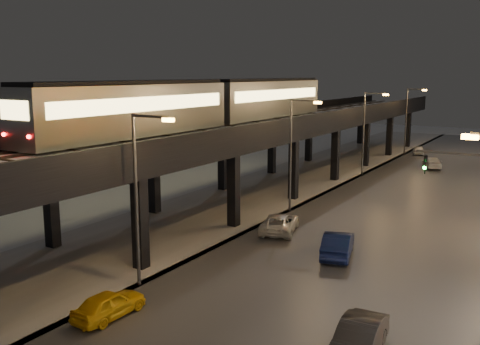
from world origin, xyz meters
The scene contains 17 objects.
road_surface centered at (7.50, 35.00, 0.03)m, with size 17.00×120.00×0.06m, color #46474D.
under_viaduct_pavement centered at (-6.00, 35.00, 0.03)m, with size 11.00×120.00×0.06m, color #9FA1A8.
elevated_viaduct centered at (-6.00, 31.84, 5.62)m, with size 9.00×100.00×6.30m.
viaduct_trackbed centered at (-6.01, 31.97, 6.39)m, with size 8.40×100.00×0.32m.
viaduct_parapet_streetside centered at (-1.65, 32.00, 6.85)m, with size 0.30×100.00×1.10m, color black.
viaduct_parapet_far centered at (-10.35, 32.00, 6.85)m, with size 0.30×100.00×1.10m, color black.
streetlight_left_1 centered at (-0.43, 13.00, 5.24)m, with size 2.57×0.28×9.00m.
streetlight_left_2 centered at (-0.43, 31.00, 5.24)m, with size 2.57×0.28×9.00m.
streetlight_left_3 centered at (-0.43, 49.00, 5.24)m, with size 2.57×0.28×9.00m.
streetlight_left_4 centered at (-0.43, 67.00, 5.24)m, with size 2.57×0.28×9.00m.
subway_train centered at (-8.50, 31.45, 8.53)m, with size 3.21×39.03×3.85m.
car_taxi centered at (0.70, 9.42, 0.62)m, with size 1.47×3.66×1.25m, color yellow.
car_near_white centered at (6.59, 22.59, 0.76)m, with size 1.60×4.59×1.51m, color #0D153E.
car_mid_silver centered at (1.31, 25.25, 0.66)m, with size 2.19×4.75×1.32m, color silver.
car_mid_dark centered at (4.91, 57.42, 0.65)m, with size 1.82×4.47×1.30m, color silver.
car_far_white centered at (1.04, 67.76, 0.61)m, with size 1.44×3.58×1.22m, color silver.
car_onc_silver centered at (11.48, 11.95, 0.71)m, with size 1.50×4.30×1.42m, color black.
Camera 1 is at (17.47, -6.91, 10.94)m, focal length 40.00 mm.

